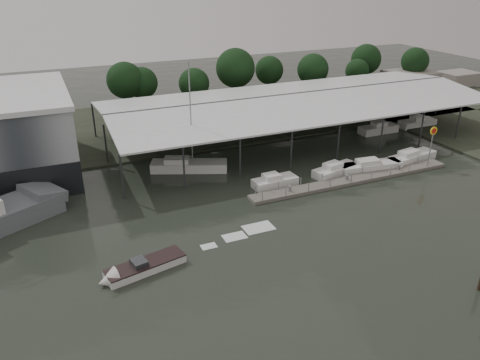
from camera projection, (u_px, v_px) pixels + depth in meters
name	position (u px, v px, depth m)	size (l,w,h in m)	color
ground	(285.00, 248.00, 44.30)	(200.00, 200.00, 0.00)	#242A22
land_strip_far	(167.00, 124.00, 79.32)	(140.00, 30.00, 0.30)	#343B2C
covered_boat_shed	(297.00, 98.00, 71.32)	(58.24, 24.00, 6.96)	white
floating_dock	(353.00, 180.00, 58.02)	(28.00, 2.00, 1.40)	#67625B
shell_fuel_sign	(432.00, 139.00, 60.84)	(1.10, 0.18, 5.55)	gray
distant_commercial_buildings	(425.00, 80.00, 102.31)	(22.00, 8.00, 4.00)	gray
white_sailboat	(188.00, 166.00, 61.02)	(10.10, 6.18, 14.34)	silver
speedboat_underway	(139.00, 269.00, 40.53)	(18.56, 5.79, 2.00)	silver
moored_cruiser_0	(274.00, 182.00, 56.59)	(5.62, 2.48, 1.70)	silver
moored_cruiser_1	(335.00, 170.00, 59.84)	(6.89, 3.60, 1.70)	silver
moored_cruiser_2	(370.00, 166.00, 60.96)	(8.62, 3.23, 1.70)	silver
moored_cruiser_3	(411.00, 157.00, 63.86)	(8.30, 3.49, 1.70)	silver
horizon_tree_line	(271.00, 70.00, 90.33)	(67.68, 10.85, 10.90)	black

